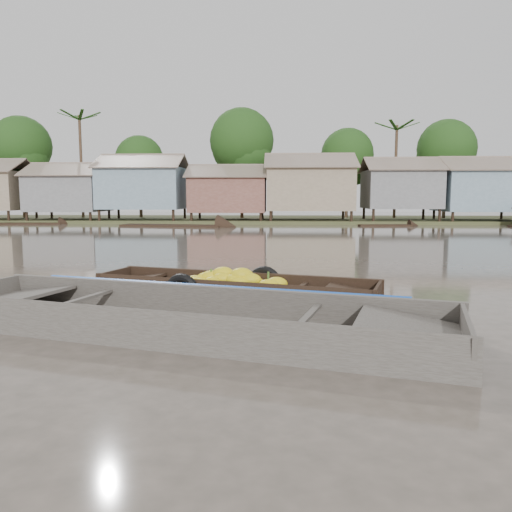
{
  "coord_description": "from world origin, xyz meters",
  "views": [
    {
      "loc": [
        0.06,
        -9.65,
        2.06
      ],
      "look_at": [
        -0.4,
        0.89,
        0.8
      ],
      "focal_mm": 35.0,
      "sensor_mm": 36.0,
      "label": 1
    }
  ],
  "objects": [
    {
      "name": "riverbank",
      "position": [
        3.03,
        31.86,
        3.07
      ],
      "size": [
        120.0,
        12.47,
        10.22
      ],
      "color": "#384723",
      "rests_on": "ground"
    },
    {
      "name": "banana_boat",
      "position": [
        -0.91,
        0.52,
        0.17
      ],
      "size": [
        6.08,
        3.08,
        0.83
      ],
      "rotation": [
        0.0,
        0.0,
        -0.3
      ],
      "color": "black",
      "rests_on": "ground"
    },
    {
      "name": "distant_boats",
      "position": [
        12.88,
        24.04,
        0.23
      ],
      "size": [
        48.05,
        16.35,
        1.38
      ],
      "color": "black",
      "rests_on": "ground"
    },
    {
      "name": "viewer_boat",
      "position": [
        -1.36,
        -2.18,
        0.08
      ],
      "size": [
        8.54,
        4.35,
        0.67
      ],
      "rotation": [
        0.0,
        0.0,
        -0.28
      ],
      "color": "#3B3732",
      "rests_on": "ground"
    },
    {
      "name": "ground",
      "position": [
        0.0,
        0.0,
        0.0
      ],
      "size": [
        120.0,
        120.0,
        0.0
      ],
      "primitive_type": "plane",
      "color": "#494238",
      "rests_on": "ground"
    }
  ]
}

